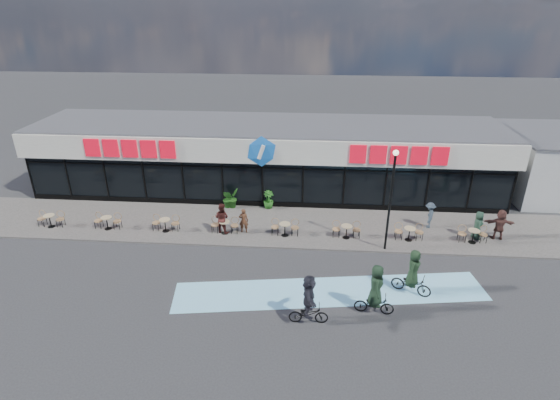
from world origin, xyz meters
name	(u,v)px	position (x,y,z in m)	size (l,w,h in m)	color
ground	(247,269)	(0.00, 0.00, 0.00)	(120.00, 120.00, 0.00)	#28282B
sidewalk	(258,225)	(0.00, 4.50, 0.05)	(44.00, 5.00, 0.10)	#615A56
bike_lane	(330,291)	(4.00, -1.50, 0.01)	(14.00, 2.20, 0.01)	#7ECBEE
building	(267,157)	(0.00, 9.93, 2.34)	(30.60, 6.57, 4.75)	black
lamp_post	(391,193)	(6.95, 2.30, 3.30)	(0.28, 0.28, 5.42)	black
bistro_set_0	(51,219)	(-11.83, 3.40, 0.56)	(1.54, 0.62, 0.90)	tan
bistro_set_1	(108,221)	(-8.47, 3.40, 0.56)	(1.54, 0.62, 0.90)	tan
bistro_set_2	(166,223)	(-5.10, 3.40, 0.56)	(1.54, 0.62, 0.90)	tan
bistro_set_3	(225,225)	(-1.74, 3.40, 0.56)	(1.54, 0.62, 0.90)	tan
bistro_set_4	(285,227)	(1.63, 3.40, 0.56)	(1.54, 0.62, 0.90)	tan
bistro_set_5	(346,230)	(4.99, 3.40, 0.56)	(1.54, 0.62, 0.90)	tan
bistro_set_6	(409,232)	(8.36, 3.40, 0.56)	(1.54, 0.62, 0.90)	tan
bistro_set_7	(473,234)	(11.72, 3.40, 0.56)	(1.54, 0.62, 0.90)	tan
potted_plant_left	(228,199)	(-2.15, 6.58, 0.68)	(0.64, 0.52, 1.16)	#1C4F16
potted_plant_mid	(233,198)	(-1.82, 6.68, 0.74)	(0.70, 0.56, 1.27)	#1F5117
potted_plant_right	(268,200)	(0.38, 6.73, 0.67)	(0.63, 0.63, 1.13)	#1D5418
patron_left	(244,221)	(-0.68, 3.54, 0.82)	(0.52, 0.34, 1.44)	#4E2D1B
patron_right	(222,218)	(-1.89, 3.46, 0.97)	(0.85, 0.66, 1.75)	#401917
pedestrian_a	(429,215)	(9.75, 4.90, 0.86)	(0.99, 0.57, 1.53)	#2B3844
pedestrian_b	(478,225)	(12.05, 3.80, 0.90)	(0.78, 0.51, 1.60)	#1D3427
pedestrian_c	(500,224)	(13.21, 3.85, 0.96)	(1.60, 0.51, 1.72)	#52302A
cyclist_a	(375,294)	(5.76, -2.82, 0.96)	(1.70, 0.97, 2.32)	black
cyclist_b	(412,277)	(7.57, -1.31, 0.84)	(1.87, 1.30, 2.19)	black
cyclist_c	(309,301)	(3.04, -3.63, 1.06)	(1.62, 1.69, 2.26)	black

